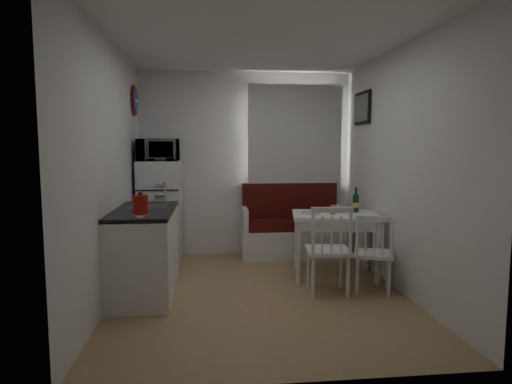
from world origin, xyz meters
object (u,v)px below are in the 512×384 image
Objects in this scene: bench at (292,232)px; dining_table at (336,221)px; chair_left at (331,241)px; chair_right at (377,245)px; wine_bottle at (356,200)px; microwave at (158,150)px; kitchen_counter at (145,251)px; fridge at (160,212)px; kettle at (140,205)px.

dining_table is at bearing -71.34° from bench.
chair_left is 0.50m from chair_right.
chair_right is at bearing 6.30° from chair_left.
dining_table is 0.38m from wine_bottle.
microwave reaches higher than chair_right.
microwave is at bearing -174.86° from bench.
wine_bottle is at bearing 10.76° from kitchen_counter.
chair_right is at bearing -31.74° from microwave.
wine_bottle is (2.43, -0.78, 0.23)m from fridge.
kettle reaches higher than chair_right.
fridge is at bearing -176.43° from bench.
bench is at bearing 117.81° from dining_table.
fridge is (0.02, 1.24, 0.23)m from kitchen_counter.
dining_table is at bearing -160.27° from wine_bottle.
dining_table is 2.10× the size of microwave.
microwave is (0.02, 1.19, 1.05)m from kitchen_counter.
microwave is at bearing 163.30° from wine_bottle.
fridge is 4.53× the size of wine_bottle.
fridge is (-2.15, 0.88, 0.01)m from dining_table.
kitchen_counter is 2.44m from chair_right.
bench is 4.78× the size of wine_bottle.
bench is 6.41× the size of kettle.
chair_left is (0.09, -1.66, 0.24)m from bench.
microwave is at bearing 146.90° from chair_left.
dining_table is 2.45m from microwave.
kettle is (0.03, -1.73, -0.50)m from microwave.
wine_bottle reaches higher than chair_right.
bench is 2.87× the size of chair_right.
microwave is (-1.82, -0.16, 1.17)m from bench.
kitchen_counter is at bearing -161.30° from dining_table.
kitchen_counter is at bearing -166.57° from chair_right.
fridge is at bearing 166.93° from dining_table.
chair_right is (0.59, -1.65, 0.18)m from bench.
fridge reaches higher than chair_left.
fridge is (-1.82, -0.11, 0.34)m from bench.
microwave reaches higher than fridge.
fridge is 2.56m from wine_bottle.
fridge is at bearing 167.69° from chair_right.
kitchen_counter reaches higher than bench.
dining_table is (0.34, -0.99, 0.33)m from bench.
chair_left reaches higher than dining_table.
wine_bottle reaches higher than chair_left.
fridge is (-2.40, 1.54, 0.16)m from chair_right.
dining_table is at bearing 9.56° from kitchen_counter.
wine_bottle is at bearing 28.88° from dining_table.
dining_table is 2.21× the size of chair_right.
chair_left is at bearing -39.12° from fridge.
wine_bottle is (0.53, 0.77, 0.32)m from chair_left.
wine_bottle is (0.61, -0.89, 0.57)m from bench.
kitchen_counter is at bearing -90.90° from fridge.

